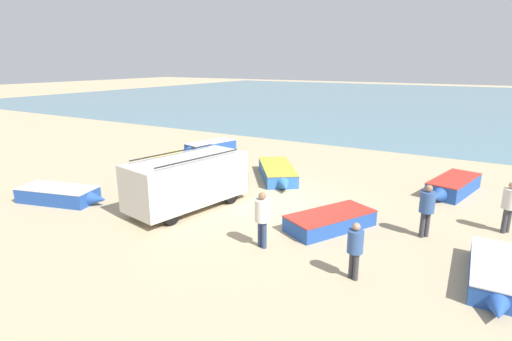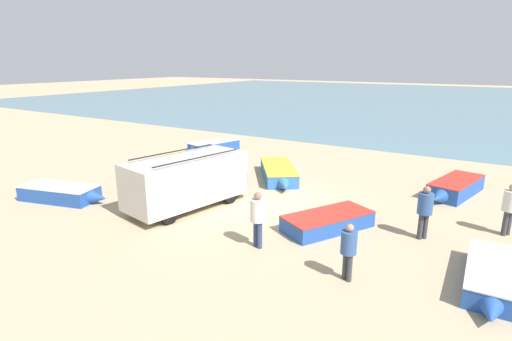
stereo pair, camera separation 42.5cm
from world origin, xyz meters
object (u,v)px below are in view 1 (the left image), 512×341
object	(u,v)px
parked_van	(188,180)
fisherman_2	(510,203)
fishing_rowboat_3	(333,220)
fishing_rowboat_5	(209,147)
fishing_rowboat_6	(61,195)
fishing_rowboat_4	(278,173)
fisherman_3	(355,246)
fishing_rowboat_2	(452,186)
fishing_rowboat_0	(496,275)
fisherman_0	(262,215)
fishing_rowboat_1	(165,163)
fisherman_1	(427,206)

from	to	relation	value
parked_van	fisherman_2	xyz separation A→B (m)	(10.78, 3.64, -0.07)
fisherman_2	parked_van	bearing A→B (deg)	55.20
fishing_rowboat_3	fishing_rowboat_5	bearing A→B (deg)	84.32
fishing_rowboat_5	fishing_rowboat_6	xyz separation A→B (m)	(0.44, -10.59, -0.03)
fishing_rowboat_6	fishing_rowboat_4	bearing A→B (deg)	35.85
fisherman_3	parked_van	bearing A→B (deg)	103.36
parked_van	fishing_rowboat_5	size ratio (longest dim) A/B	1.27
fishing_rowboat_3	fisherman_2	bearing A→B (deg)	-35.36
fisherman_2	fishing_rowboat_2	bearing A→B (deg)	-24.70
fishing_rowboat_0	fishing_rowboat_6	xyz separation A→B (m)	(-15.52, -1.86, 0.03)
fishing_rowboat_3	fisherman_0	bearing A→B (deg)	-179.77
parked_van	fisherman_0	bearing A→B (deg)	-99.10
fishing_rowboat_0	fishing_rowboat_6	size ratio (longest dim) A/B	0.95
fishing_rowboat_2	fishing_rowboat_6	size ratio (longest dim) A/B	1.04
fishing_rowboat_5	fisherman_3	size ratio (longest dim) A/B	2.56
parked_van	fishing_rowboat_1	xyz separation A→B (m)	(-5.08, 4.03, -0.84)
fisherman_1	fishing_rowboat_6	bearing A→B (deg)	-120.55
fishing_rowboat_4	parked_van	bearing A→B (deg)	-48.09
parked_van	fishing_rowboat_5	xyz separation A→B (m)	(-5.42, 8.41, -0.80)
fishing_rowboat_3	fisherman_2	world-z (taller)	fisherman_2
fishing_rowboat_6	fisherman_2	bearing A→B (deg)	5.10
fishing_rowboat_3	fisherman_1	distance (m)	3.08
fishing_rowboat_1	fisherman_0	xyz separation A→B (m)	(9.31, -5.56, 0.78)
parked_van	fishing_rowboat_3	distance (m)	5.76
fishing_rowboat_4	fisherman_2	size ratio (longest dim) A/B	2.44
fishing_rowboat_1	fishing_rowboat_4	xyz separation A→B (m)	(6.22, 1.35, 0.02)
fishing_rowboat_3	fisherman_1	bearing A→B (deg)	-46.20
fishing_rowboat_6	fisherman_3	xyz separation A→B (m)	(12.24, 0.26, 0.64)
fishing_rowboat_4	fisherman_0	bearing A→B (deg)	-12.07
fishing_rowboat_1	fishing_rowboat_4	size ratio (longest dim) A/B	0.90
fishing_rowboat_1	fisherman_1	size ratio (longest dim) A/B	2.17
fishing_rowboat_3	fisherman_3	distance (m)	3.48
fishing_rowboat_5	fisherman_2	distance (m)	16.90
fishing_rowboat_3	fisherman_1	xyz separation A→B (m)	(2.86, 0.81, 0.80)
fishing_rowboat_5	fishing_rowboat_2	bearing A→B (deg)	99.84
fishing_rowboat_1	fishing_rowboat_3	xyz separation A→B (m)	(10.68, -2.98, -0.02)
fisherman_0	fishing_rowboat_0	bearing A→B (deg)	119.69
fishing_rowboat_1	fishing_rowboat_6	size ratio (longest dim) A/B	0.98
fishing_rowboat_6	fisherman_2	size ratio (longest dim) A/B	2.24
fishing_rowboat_6	fishing_rowboat_3	bearing A→B (deg)	1.81
fishing_rowboat_4	fisherman_1	world-z (taller)	fisherman_1
fishing_rowboat_0	fisherman_1	size ratio (longest dim) A/B	2.10
fishing_rowboat_6	fisherman_3	size ratio (longest dim) A/B	2.50
fishing_rowboat_0	fisherman_0	distance (m)	6.48
fishing_rowboat_3	fisherman_0	size ratio (longest dim) A/B	2.11
fishing_rowboat_2	fisherman_3	size ratio (longest dim) A/B	2.60
fishing_rowboat_5	fisherman_3	xyz separation A→B (m)	(12.68, -10.33, 0.62)
fisherman_0	parked_van	bearing A→B (deg)	-91.21
parked_van	fisherman_1	xyz separation A→B (m)	(8.46, 1.86, -0.06)
fishing_rowboat_1	fishing_rowboat_2	world-z (taller)	fishing_rowboat_2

